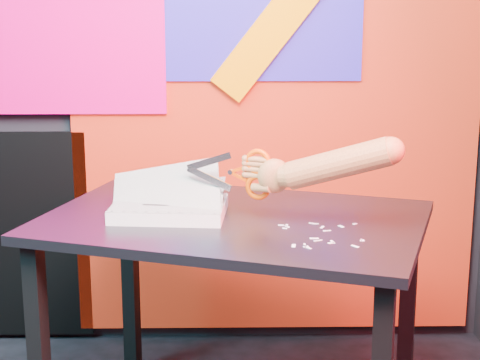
{
  "coord_description": "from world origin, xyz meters",
  "views": [
    {
      "loc": [
        0.46,
        -1.63,
        1.43
      ],
      "look_at": [
        0.5,
        0.68,
        0.87
      ],
      "focal_mm": 60.0,
      "sensor_mm": 36.0,
      "label": 1
    }
  ],
  "objects": [
    {
      "name": "backdrop",
      "position": [
        0.06,
        1.46,
        0.96
      ],
      "size": [
        2.88,
        0.05,
        2.08
      ],
      "color": "red",
      "rests_on": "ground"
    },
    {
      "name": "work_table",
      "position": [
        0.48,
        0.7,
        0.65
      ],
      "size": [
        1.3,
        1.07,
        0.75
      ],
      "rotation": [
        0.0,
        0.0,
        -0.32
      ],
      "color": "black",
      "rests_on": "ground"
    },
    {
      "name": "printout_stack",
      "position": [
        0.28,
        0.72,
        0.77
      ],
      "size": [
        0.36,
        0.28,
        0.18
      ],
      "rotation": [
        0.0,
        0.0,
        -0.09
      ],
      "color": "beige",
      "rests_on": "work_table"
    },
    {
      "name": "scissors",
      "position": [
        0.53,
        0.66,
        0.89
      ],
      "size": [
        0.25,
        0.12,
        0.16
      ],
      "rotation": [
        0.0,
        0.0,
        -0.4
      ],
      "color": "silver",
      "rests_on": "printout_stack"
    },
    {
      "name": "hand_forearm",
      "position": [
        0.74,
        0.57,
        0.94
      ],
      "size": [
        0.43,
        0.22,
        0.19
      ],
      "rotation": [
        0.0,
        0.0,
        -0.4
      ],
      "color": "#B57039",
      "rests_on": "work_table"
    },
    {
      "name": "paper_clippings",
      "position": [
        0.71,
        0.51,
        0.75
      ],
      "size": [
        0.23,
        0.24,
        0.0
      ],
      "color": "white",
      "rests_on": "work_table"
    }
  ]
}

